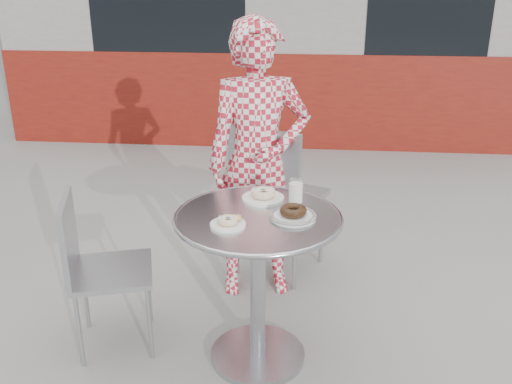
# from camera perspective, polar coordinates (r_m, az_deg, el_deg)

# --- Properties ---
(ground) EXTENTS (60.00, 60.00, 0.00)m
(ground) POSITION_cam_1_polar(r_m,az_deg,el_deg) (2.96, -0.91, -16.62)
(ground) COLOR #9A9892
(ground) RESTS_ON ground
(bistro_table) EXTENTS (0.78, 0.78, 0.78)m
(bistro_table) POSITION_cam_1_polar(r_m,az_deg,el_deg) (2.67, 0.19, -6.10)
(bistro_table) COLOR silver
(bistro_table) RESTS_ON ground
(chair_far) EXTENTS (0.62, 0.62, 0.98)m
(chair_far) POSITION_cam_1_polar(r_m,az_deg,el_deg) (3.61, 2.33, -3.41)
(chair_far) COLOR #9FA2A6
(chair_far) RESTS_ON ground
(chair_left) EXTENTS (0.49, 0.48, 0.82)m
(chair_left) POSITION_cam_1_polar(r_m,az_deg,el_deg) (3.04, -14.14, -10.45)
(chair_left) COLOR #9FA2A6
(chair_left) RESTS_ON ground
(seated_person) EXTENTS (0.65, 0.50, 1.60)m
(seated_person) POSITION_cam_1_polar(r_m,az_deg,el_deg) (3.22, 0.22, 2.94)
(seated_person) COLOR #A7192A
(seated_person) RESTS_ON ground
(plate_far) EXTENTS (0.20, 0.20, 0.05)m
(plate_far) POSITION_cam_1_polar(r_m,az_deg,el_deg) (2.75, 0.72, -0.36)
(plate_far) COLOR white
(plate_far) RESTS_ON bistro_table
(plate_near) EXTENTS (0.16, 0.16, 0.04)m
(plate_near) POSITION_cam_1_polar(r_m,az_deg,el_deg) (2.48, -2.78, -3.02)
(plate_near) COLOR white
(plate_near) RESTS_ON bistro_table
(plate_checker) EXTENTS (0.21, 0.21, 0.06)m
(plate_checker) POSITION_cam_1_polar(r_m,az_deg,el_deg) (2.56, 3.73, -2.23)
(plate_checker) COLOR white
(plate_checker) RESTS_ON bistro_table
(milk_cup) EXTENTS (0.07, 0.07, 0.11)m
(milk_cup) POSITION_cam_1_polar(r_m,az_deg,el_deg) (2.72, 4.00, 0.06)
(milk_cup) COLOR white
(milk_cup) RESTS_ON bistro_table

